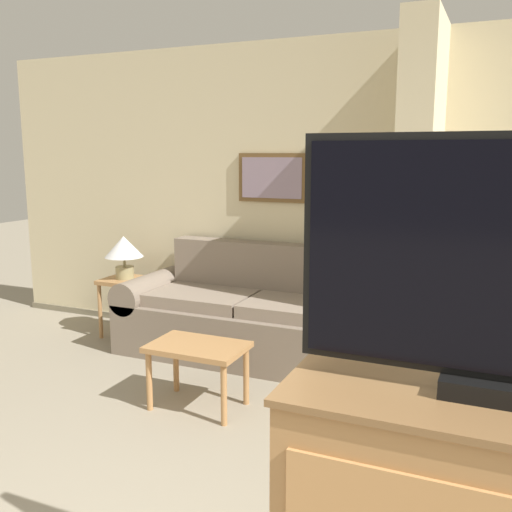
% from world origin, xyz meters
% --- Properties ---
extents(wall_back, '(7.08, 0.16, 2.60)m').
position_xyz_m(wall_back, '(-0.00, 3.68, 1.29)').
color(wall_back, beige).
rests_on(wall_back, ground_plane).
extents(wall_partition_pillar, '(0.24, 0.75, 2.60)m').
position_xyz_m(wall_partition_pillar, '(0.56, 3.24, 1.30)').
color(wall_partition_pillar, beige).
rests_on(wall_partition_pillar, ground_plane).
extents(couch, '(2.24, 0.84, 0.91)m').
position_xyz_m(couch, '(-0.72, 3.20, 0.33)').
color(couch, gray).
rests_on(couch, ground_plane).
extents(coffee_table, '(0.63, 0.41, 0.44)m').
position_xyz_m(coffee_table, '(-0.65, 2.14, 0.37)').
color(coffee_table, '#B27F4C').
rests_on(coffee_table, ground_plane).
extents(side_table, '(0.39, 0.39, 0.54)m').
position_xyz_m(side_table, '(-2.01, 3.22, 0.43)').
color(side_table, '#B27F4C').
rests_on(side_table, ground_plane).
extents(table_lamp, '(0.35, 0.35, 0.39)m').
position_xyz_m(table_lamp, '(-2.01, 3.22, 0.81)').
color(table_lamp, tan).
rests_on(table_lamp, side_table).
extents(tv, '(1.00, 0.16, 0.67)m').
position_xyz_m(tv, '(1.12, 0.52, 1.40)').
color(tv, black).
rests_on(tv, tv_dresser).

